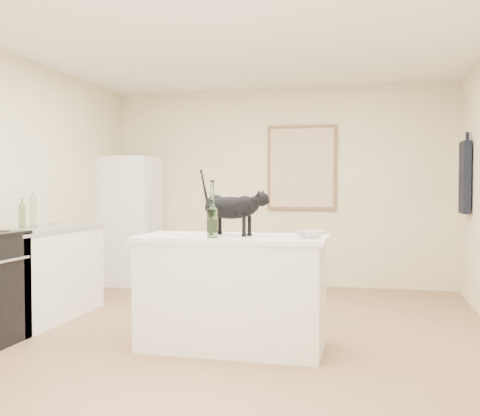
{
  "coord_description": "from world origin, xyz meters",
  "views": [
    {
      "loc": [
        1.16,
        -4.41,
        1.27
      ],
      "look_at": [
        0.15,
        -0.15,
        1.12
      ],
      "focal_mm": 40.9,
      "sensor_mm": 36.0,
      "label": 1
    }
  ],
  "objects_px": {
    "fridge": "(130,221)",
    "glass_bowl": "(310,234)",
    "wine_bottle": "(212,213)",
    "black_cat": "(231,211)"
  },
  "relations": [
    {
      "from": "glass_bowl",
      "to": "black_cat",
      "type": "bearing_deg",
      "value": 169.77
    },
    {
      "from": "fridge",
      "to": "wine_bottle",
      "type": "distance_m",
      "value": 3.4
    },
    {
      "from": "fridge",
      "to": "glass_bowl",
      "type": "distance_m",
      "value": 3.76
    },
    {
      "from": "fridge",
      "to": "wine_bottle",
      "type": "bearing_deg",
      "value": -54.91
    },
    {
      "from": "glass_bowl",
      "to": "fridge",
      "type": "bearing_deg",
      "value": 135.46
    },
    {
      "from": "black_cat",
      "to": "glass_bowl",
      "type": "relative_size",
      "value": 2.41
    },
    {
      "from": "black_cat",
      "to": "wine_bottle",
      "type": "distance_m",
      "value": 0.26
    },
    {
      "from": "black_cat",
      "to": "glass_bowl",
      "type": "bearing_deg",
      "value": 8.09
    },
    {
      "from": "black_cat",
      "to": "wine_bottle",
      "type": "relative_size",
      "value": 1.47
    },
    {
      "from": "wine_bottle",
      "to": "glass_bowl",
      "type": "xyz_separation_m",
      "value": [
        0.73,
        0.13,
        -0.16
      ]
    }
  ]
}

